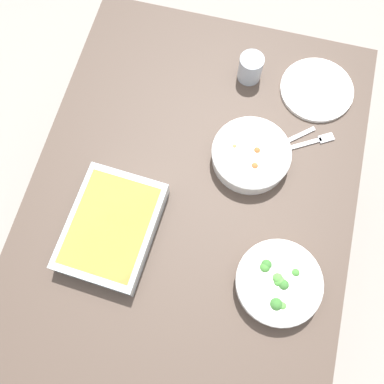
{
  "coord_description": "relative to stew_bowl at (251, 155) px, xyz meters",
  "views": [
    {
      "loc": [
        0.38,
        0.1,
        1.88
      ],
      "look_at": [
        0.0,
        0.0,
        0.74
      ],
      "focal_mm": 40.56,
      "sensor_mm": 36.0,
      "label": 1
    }
  ],
  "objects": [
    {
      "name": "fork_on_table",
      "position": [
        -0.09,
        0.16,
        -0.03
      ],
      "size": [
        0.11,
        0.16,
        0.01
      ],
      "color": "silver",
      "rests_on": "dining_table"
    },
    {
      "name": "side_plate",
      "position": [
        -0.27,
        0.15,
        -0.03
      ],
      "size": [
        0.22,
        0.22,
        0.01
      ],
      "primitive_type": "cylinder",
      "color": "white",
      "rests_on": "dining_table"
    },
    {
      "name": "dining_table",
      "position": [
        0.13,
        -0.13,
        -0.12
      ],
      "size": [
        1.2,
        0.9,
        0.74
      ],
      "color": "#4C3D33",
      "rests_on": "ground_plane"
    },
    {
      "name": "baking_dish",
      "position": [
        0.29,
        -0.31,
        0.0
      ],
      "size": [
        0.31,
        0.24,
        0.06
      ],
      "color": "silver",
      "rests_on": "dining_table"
    },
    {
      "name": "spoon_by_broccoli",
      "position": [
        0.35,
        0.1,
        -0.03
      ],
      "size": [
        0.09,
        0.17,
        0.01
      ],
      "color": "silver",
      "rests_on": "dining_table"
    },
    {
      "name": "ground_plane",
      "position": [
        0.13,
        -0.13,
        -0.77
      ],
      "size": [
        6.0,
        6.0,
        0.0
      ],
      "primitive_type": "plane",
      "color": "#9E9389"
    },
    {
      "name": "drink_cup",
      "position": [
        -0.27,
        -0.06,
        0.01
      ],
      "size": [
        0.07,
        0.07,
        0.08
      ],
      "color": "#B2BCC6",
      "rests_on": "dining_table"
    },
    {
      "name": "stew_bowl",
      "position": [
        0.0,
        0.0,
        0.0
      ],
      "size": [
        0.22,
        0.22,
        0.06
      ],
      "color": "white",
      "rests_on": "dining_table"
    },
    {
      "name": "broccoli_bowl",
      "position": [
        0.33,
        0.14,
        -0.0
      ],
      "size": [
        0.22,
        0.22,
        0.06
      ],
      "color": "white",
      "rests_on": "dining_table"
    },
    {
      "name": "spoon_by_stew",
      "position": [
        -0.07,
        0.08,
        -0.03
      ],
      "size": [
        0.13,
        0.14,
        0.01
      ],
      "color": "silver",
      "rests_on": "dining_table"
    }
  ]
}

